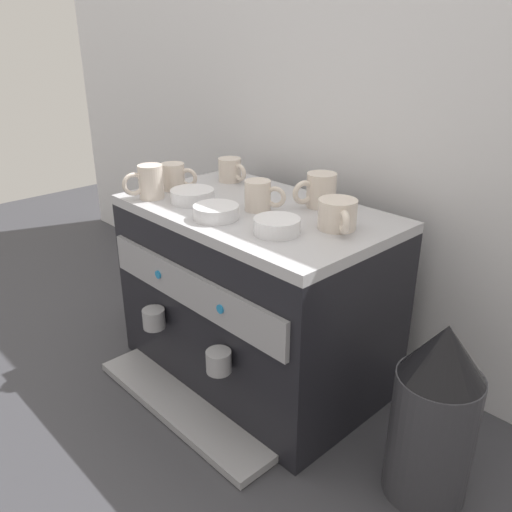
# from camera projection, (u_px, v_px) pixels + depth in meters

# --- Properties ---
(ground_plane) EXTENTS (4.00, 4.00, 0.00)m
(ground_plane) POSITION_uv_depth(u_px,v_px,m) (256.00, 369.00, 1.46)
(ground_plane) COLOR #38383D
(tiled_backsplash_wall) EXTENTS (2.80, 0.03, 1.13)m
(tiled_backsplash_wall) POSITION_uv_depth(u_px,v_px,m) (338.00, 149.00, 1.43)
(tiled_backsplash_wall) COLOR silver
(tiled_backsplash_wall) RESTS_ON ground_plane
(espresso_machine) EXTENTS (0.67, 0.51, 0.47)m
(espresso_machine) POSITION_uv_depth(u_px,v_px,m) (255.00, 295.00, 1.37)
(espresso_machine) COLOR black
(espresso_machine) RESTS_ON ground_plane
(ceramic_cup_0) EXTENTS (0.09, 0.07, 0.07)m
(ceramic_cup_0) POSITION_uv_depth(u_px,v_px,m) (175.00, 177.00, 1.40)
(ceramic_cup_0) COLOR beige
(ceramic_cup_0) RESTS_ON espresso_machine
(ceramic_cup_1) EXTENTS (0.07, 0.11, 0.08)m
(ceramic_cup_1) POSITION_uv_depth(u_px,v_px,m) (320.00, 190.00, 1.27)
(ceramic_cup_1) COLOR beige
(ceramic_cup_1) RESTS_ON espresso_machine
(ceramic_cup_2) EXTENTS (0.06, 0.10, 0.08)m
(ceramic_cup_2) POSITION_uv_depth(u_px,v_px,m) (149.00, 182.00, 1.33)
(ceramic_cup_2) COLOR beige
(ceramic_cup_2) RESTS_ON espresso_machine
(ceramic_cup_3) EXTENTS (0.11, 0.09, 0.06)m
(ceramic_cup_3) POSITION_uv_depth(u_px,v_px,m) (338.00, 215.00, 1.13)
(ceramic_cup_3) COLOR beige
(ceramic_cup_3) RESTS_ON espresso_machine
(ceramic_cup_4) EXTENTS (0.09, 0.07, 0.07)m
(ceramic_cup_4) POSITION_uv_depth(u_px,v_px,m) (259.00, 196.00, 1.25)
(ceramic_cup_4) COLOR beige
(ceramic_cup_4) RESTS_ON espresso_machine
(ceramic_cup_5) EXTENTS (0.10, 0.06, 0.06)m
(ceramic_cup_5) POSITION_uv_depth(u_px,v_px,m) (231.00, 170.00, 1.48)
(ceramic_cup_5) COLOR beige
(ceramic_cup_5) RESTS_ON espresso_machine
(ceramic_bowl_0) EXTENTS (0.11, 0.11, 0.03)m
(ceramic_bowl_0) POSITION_uv_depth(u_px,v_px,m) (192.00, 196.00, 1.31)
(ceramic_bowl_0) COLOR white
(ceramic_bowl_0) RESTS_ON espresso_machine
(ceramic_bowl_1) EXTENTS (0.10, 0.10, 0.03)m
(ceramic_bowl_1) POSITION_uv_depth(u_px,v_px,m) (277.00, 226.00, 1.11)
(ceramic_bowl_1) COLOR white
(ceramic_bowl_1) RESTS_ON espresso_machine
(ceramic_bowl_2) EXTENTS (0.10, 0.10, 0.03)m
(ceramic_bowl_2) POSITION_uv_depth(u_px,v_px,m) (216.00, 212.00, 1.20)
(ceramic_bowl_2) COLOR white
(ceramic_bowl_2) RESTS_ON espresso_machine
(coffee_grinder) EXTENTS (0.16, 0.16, 0.39)m
(coffee_grinder) POSITION_uv_depth(u_px,v_px,m) (434.00, 414.00, 1.01)
(coffee_grinder) COLOR #333338
(coffee_grinder) RESTS_ON ground_plane
(milk_pitcher) EXTENTS (0.09, 0.09, 0.13)m
(milk_pitcher) POSITION_uv_depth(u_px,v_px,m) (144.00, 294.00, 1.73)
(milk_pitcher) COLOR #B7B7BC
(milk_pitcher) RESTS_ON ground_plane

